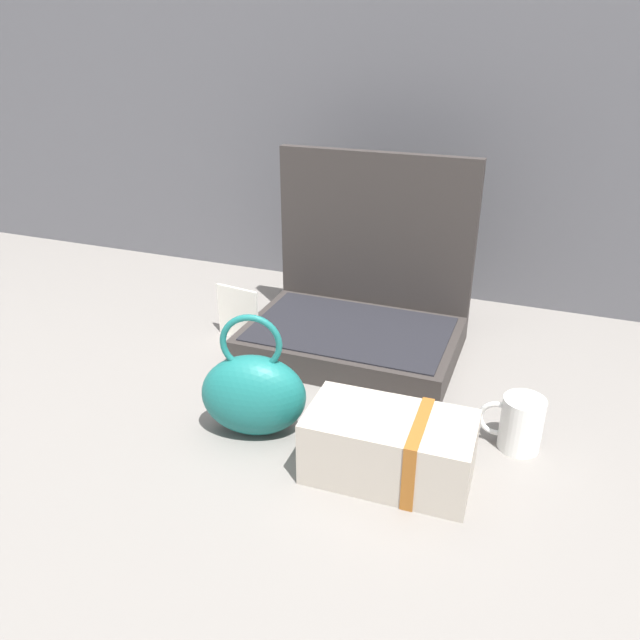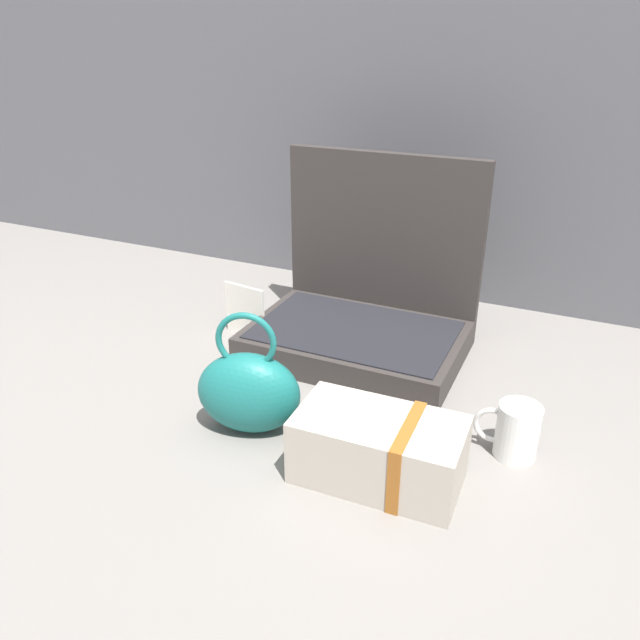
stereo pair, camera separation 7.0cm
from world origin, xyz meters
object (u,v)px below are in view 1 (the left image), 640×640
object	(u,v)px
open_suitcase	(359,308)
coffee_mug	(520,423)
info_card_left	(238,313)
teal_pouch_handbag	(254,393)
cream_toiletry_bag	(391,447)

from	to	relation	value
open_suitcase	coffee_mug	world-z (taller)	open_suitcase
open_suitcase	info_card_left	distance (m)	0.28
open_suitcase	coffee_mug	size ratio (longest dim) A/B	4.16
teal_pouch_handbag	coffee_mug	distance (m)	0.46
coffee_mug	info_card_left	world-z (taller)	info_card_left
open_suitcase	info_card_left	bearing A→B (deg)	-166.53
teal_pouch_handbag	open_suitcase	bearing A→B (deg)	80.07
teal_pouch_handbag	coffee_mug	size ratio (longest dim) A/B	2.12
cream_toiletry_bag	coffee_mug	size ratio (longest dim) A/B	2.43
open_suitcase	cream_toiletry_bag	size ratio (longest dim) A/B	1.71
info_card_left	coffee_mug	bearing A→B (deg)	-9.25
open_suitcase	teal_pouch_handbag	world-z (taller)	open_suitcase
teal_pouch_handbag	cream_toiletry_bag	distance (m)	0.26
coffee_mug	teal_pouch_handbag	bearing A→B (deg)	-164.54
cream_toiletry_bag	info_card_left	world-z (taller)	info_card_left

